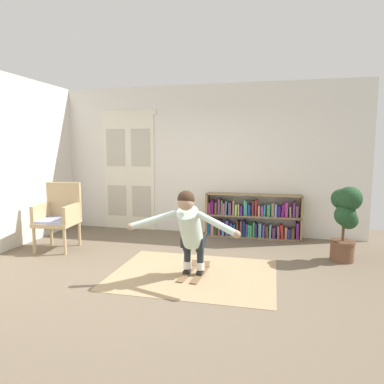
# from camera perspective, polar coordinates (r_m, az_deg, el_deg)

# --- Properties ---
(ground_plane) EXTENTS (7.20, 7.20, 0.00)m
(ground_plane) POSITION_cam_1_polar(r_m,az_deg,el_deg) (4.67, -3.84, -13.94)
(ground_plane) COLOR brown
(back_wall) EXTENTS (6.00, 0.10, 2.90)m
(back_wall) POSITION_cam_1_polar(r_m,az_deg,el_deg) (6.89, 2.45, 5.26)
(back_wall) COLOR silver
(back_wall) RESTS_ON ground
(double_door) EXTENTS (1.22, 0.05, 2.45)m
(double_door) POSITION_cam_1_polar(r_m,az_deg,el_deg) (7.33, -10.31, 3.54)
(double_door) COLOR silver
(double_door) RESTS_ON ground
(rug) EXTENTS (2.16, 1.67, 0.01)m
(rug) POSITION_cam_1_polar(r_m,az_deg,el_deg) (4.80, 0.29, -13.28)
(rug) COLOR #9E835F
(rug) RESTS_ON ground
(bookshelf) EXTENTS (1.79, 0.30, 0.83)m
(bookshelf) POSITION_cam_1_polar(r_m,az_deg,el_deg) (6.70, 9.70, -4.33)
(bookshelf) COLOR olive
(bookshelf) RESTS_ON ground
(wicker_chair) EXTENTS (0.66, 0.66, 1.10)m
(wicker_chair) POSITION_cam_1_polar(r_m,az_deg,el_deg) (6.25, -20.97, -3.42)
(wicker_chair) COLOR tan
(wicker_chair) RESTS_ON ground
(potted_plant) EXTENTS (0.42, 0.44, 1.13)m
(potted_plant) POSITION_cam_1_polar(r_m,az_deg,el_deg) (5.59, 23.82, -3.83)
(potted_plant) COLOR brown
(potted_plant) RESTS_ON ground
(skis_pair) EXTENTS (0.31, 0.74, 0.07)m
(skis_pair) POSITION_cam_1_polar(r_m,az_deg,el_deg) (4.82, 0.39, -12.95)
(skis_pair) COLOR brown
(skis_pair) RESTS_ON rug
(person_skier) EXTENTS (1.41, 0.71, 1.10)m
(person_skier) POSITION_cam_1_polar(r_m,az_deg,el_deg) (4.43, -0.39, -5.71)
(person_skier) COLOR white
(person_skier) RESTS_ON skis_pair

